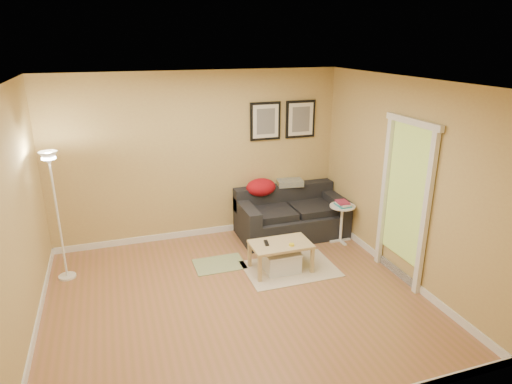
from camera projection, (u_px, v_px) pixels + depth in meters
The scene contains 24 objects.
floor at pixel (236, 298), 5.47m from camera, with size 4.50×4.50×0.00m, color #A26645.
ceiling at pixel (232, 82), 4.61m from camera, with size 4.50×4.50×0.00m, color white.
wall_back at pixel (199, 157), 6.83m from camera, with size 4.50×4.50×0.00m, color tan.
wall_front at pixel (308, 289), 3.25m from camera, with size 4.50×4.50×0.00m, color tan.
wall_left at pixel (14, 224), 4.37m from camera, with size 4.00×4.00×0.00m, color tan.
wall_right at pixel (402, 181), 5.71m from camera, with size 4.00×4.00×0.00m, color tan.
baseboard_back at pixel (202, 232), 7.23m from camera, with size 4.50×0.02×0.10m, color white.
baseboard_left at pixel (36, 331), 4.78m from camera, with size 0.02×4.00×0.10m, color white.
baseboard_right at pixel (392, 267), 6.12m from camera, with size 0.02×4.00×0.10m, color white.
sofa at pixel (292, 213), 7.13m from camera, with size 1.70×0.90×0.75m, color black, non-canonical shape.
red_throw at pixel (261, 187), 7.12m from camera, with size 0.48×0.36×0.28m, color #AC0F1F, non-canonical shape.
plaid_throw at pixel (290, 183), 7.31m from camera, with size 0.42×0.26×0.10m, color tan, non-canonical shape.
framed_print_left at pixel (265, 121), 6.97m from camera, with size 0.50×0.04×0.60m, color black, non-canonical shape.
framed_print_right at pixel (300, 119), 7.15m from camera, with size 0.50×0.04×0.60m, color black, non-canonical shape.
area_rug at pixel (290, 269), 6.16m from camera, with size 1.25×0.85×0.01m, color beige.
green_runner at pixel (219, 264), 6.28m from camera, with size 0.70×0.50×0.01m, color #668C4C.
coffee_table at pixel (280, 257), 6.08m from camera, with size 0.81×0.50×0.41m, color tan, non-canonical shape.
remote_control at pixel (266, 243), 5.99m from camera, with size 0.05×0.16×0.02m, color black.
tape_roll at pixel (292, 245), 5.93m from camera, with size 0.07×0.07×0.03m, color yellow.
storage_bin at pixel (282, 262), 6.06m from camera, with size 0.48×0.35×0.29m, color white, non-canonical shape.
side_table at pixel (341, 224), 6.91m from camera, with size 0.39×0.39×0.60m, color white, non-canonical shape.
book_stack at pixel (343, 204), 6.78m from camera, with size 0.18×0.24×0.08m, color teal, non-canonical shape.
floor_lamp at pixel (59, 221), 5.68m from camera, with size 0.23×0.23×1.74m, color white, non-canonical shape.
doorway at pixel (403, 205), 5.65m from camera, with size 0.12×1.01×2.13m, color white, non-canonical shape.
Camera 1 is at (-1.26, -4.57, 3.04)m, focal length 31.14 mm.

